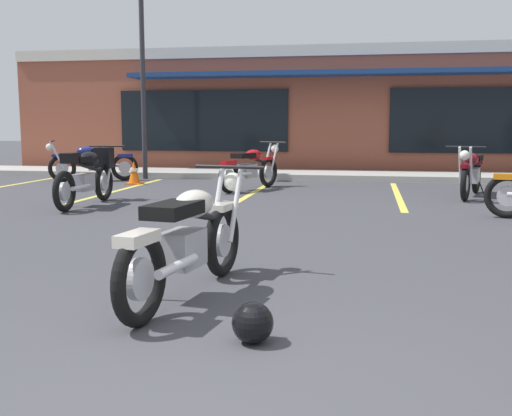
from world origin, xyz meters
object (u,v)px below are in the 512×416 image
motorcycle_red_sportbike (471,172)px  motorcycle_blue_standard (88,174)px  motorcycle_orange_scrambler (93,162)px  parking_lot_lamp_post (140,34)px  motorcycle_foreground_classic (188,238)px  helmet_on_pavement (253,323)px  motorcycle_silver_naked (250,168)px  traffic_cone (134,173)px

motorcycle_red_sportbike → motorcycle_blue_standard: size_ratio=0.98×
motorcycle_orange_scrambler → parking_lot_lamp_post: (1.00, 0.72, 3.03)m
motorcycle_foreground_classic → helmet_on_pavement: bearing=-53.3°
motorcycle_foreground_classic → parking_lot_lamp_post: size_ratio=0.38×
motorcycle_silver_naked → traffic_cone: 2.93m
motorcycle_blue_standard → motorcycle_orange_scrambler: bearing=114.5°
motorcycle_orange_scrambler → parking_lot_lamp_post: bearing=35.9°
traffic_cone → parking_lot_lamp_post: size_ratio=0.10×
motorcycle_silver_naked → traffic_cone: motorcycle_silver_naked is taller
helmet_on_pavement → motorcycle_orange_scrambler: bearing=120.1°
motorcycle_foreground_classic → parking_lot_lamp_post: bearing=112.7°
motorcycle_red_sportbike → helmet_on_pavement: (-2.56, -8.23, -0.33)m
motorcycle_red_sportbike → motorcycle_silver_naked: same height
motorcycle_foreground_classic → motorcycle_orange_scrambler: same height
helmet_on_pavement → traffic_cone: bearing=115.6°
motorcycle_blue_standard → traffic_cone: size_ratio=3.97×
motorcycle_blue_standard → parking_lot_lamp_post: parking_lot_lamp_post is taller
motorcycle_blue_standard → motorcycle_foreground_classic: bearing=-57.0°
helmet_on_pavement → traffic_cone: 10.52m
motorcycle_foreground_classic → motorcycle_blue_standard: size_ratio=1.00×
motorcycle_foreground_classic → motorcycle_blue_standard: 5.93m
motorcycle_red_sportbike → motorcycle_blue_standard: 6.88m
motorcycle_red_sportbike → parking_lot_lamp_post: parking_lot_lamp_post is taller
motorcycle_foreground_classic → traffic_cone: (-3.86, 8.57, -0.20)m
motorcycle_red_sportbike → motorcycle_blue_standard: same height
motorcycle_silver_naked → motorcycle_orange_scrambler: 4.24m
motorcycle_orange_scrambler → traffic_cone: (1.23, -0.49, -0.20)m
traffic_cone → parking_lot_lamp_post: (-0.23, 1.21, 3.23)m
motorcycle_silver_naked → traffic_cone: bearing=165.4°
motorcycle_orange_scrambler → motorcycle_blue_standard: bearing=-65.5°
motorcycle_red_sportbike → parking_lot_lamp_post: (-7.34, 2.46, 3.03)m
motorcycle_orange_scrambler → motorcycle_silver_naked: bearing=-16.8°
motorcycle_foreground_classic → motorcycle_blue_standard: same height
motorcycle_foreground_classic → motorcycle_orange_scrambler: (-5.09, 9.06, 0.00)m
parking_lot_lamp_post → motorcycle_orange_scrambler: bearing=-144.1°
motorcycle_silver_naked → motorcycle_blue_standard: same height
motorcycle_red_sportbike → motorcycle_orange_scrambler: (-8.34, 1.74, 0.00)m
helmet_on_pavement → parking_lot_lamp_post: 12.19m
motorcycle_silver_naked → traffic_cone: (-2.83, 0.74, -0.20)m
motorcycle_blue_standard → helmet_on_pavement: size_ratio=8.10×
motorcycle_silver_naked → helmet_on_pavement: size_ratio=7.65×
motorcycle_blue_standard → helmet_on_pavement: bearing=-56.4°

